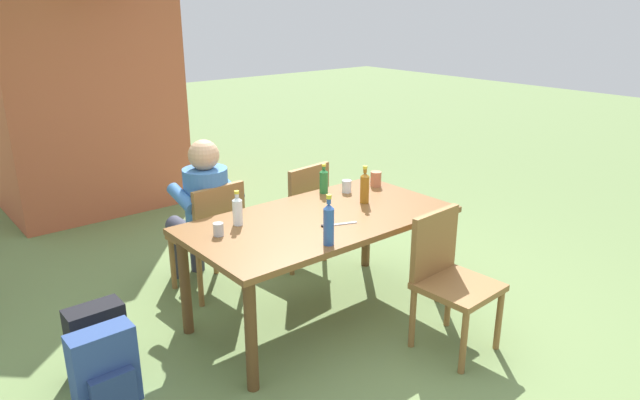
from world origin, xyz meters
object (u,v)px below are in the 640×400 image
at_px(chair_near_right, 448,274).
at_px(bottle_green, 324,180).
at_px(dining_table, 320,229).
at_px(chair_far_left, 212,232).
at_px(person_in_white_shirt, 202,207).
at_px(brick_kiosk, 72,58).
at_px(bottle_blue, 329,223).
at_px(table_knife, 336,224).
at_px(cup_glass, 347,186).
at_px(backpack_by_near_side, 98,342).
at_px(bottle_clear, 237,210).
at_px(bottle_amber, 365,187).
at_px(chair_far_right, 299,209).
at_px(cup_terracotta, 376,179).
at_px(cup_steel, 218,229).
at_px(backpack_by_far_side, 105,371).

relative_size(chair_near_right, bottle_green, 3.90).
distance_m(dining_table, chair_far_left, 0.88).
bearing_deg(person_in_white_shirt, brick_kiosk, 89.05).
bearing_deg(bottle_blue, table_knife, 40.72).
xyz_separation_m(cup_glass, backpack_by_near_side, (-1.92, 0.03, -0.58)).
bearing_deg(bottle_clear, chair_near_right, -48.24).
distance_m(bottle_clear, brick_kiosk, 3.48).
bearing_deg(brick_kiosk, backpack_by_near_side, -107.84).
relative_size(person_in_white_shirt, bottle_amber, 4.35).
distance_m(chair_far_right, chair_near_right, 1.54).
xyz_separation_m(bottle_clear, backpack_by_near_side, (-0.93, 0.09, -0.63)).
bearing_deg(chair_near_right, table_knife, 124.62).
height_order(dining_table, chair_near_right, chair_near_right).
bearing_deg(backpack_by_near_side, chair_near_right, -30.83).
bearing_deg(chair_far_left, cup_terracotta, -24.01).
relative_size(bottle_amber, cup_steel, 3.37).
bearing_deg(backpack_by_far_side, cup_glass, 8.41).
bearing_deg(table_knife, cup_glass, 42.46).
bearing_deg(bottle_blue, cup_steel, 128.95).
bearing_deg(backpack_by_near_side, cup_steel, -12.87).
bearing_deg(bottle_amber, chair_near_right, -92.22).
bearing_deg(cup_steel, chair_near_right, -40.36).
bearing_deg(bottle_green, backpack_by_near_side, -177.89).
distance_m(bottle_clear, bottle_green, 0.86).
xyz_separation_m(chair_near_right, brick_kiosk, (-0.76, 4.40, 1.05)).
height_order(bottle_amber, cup_steel, bottle_amber).
distance_m(person_in_white_shirt, table_knife, 1.13).
relative_size(cup_steel, table_knife, 0.35).
xyz_separation_m(bottle_amber, brick_kiosk, (-0.79, 3.61, 0.68)).
distance_m(bottle_clear, bottle_amber, 0.95).
height_order(bottle_blue, brick_kiosk, brick_kiosk).
relative_size(cup_steel, brick_kiosk, 0.03).
xyz_separation_m(bottle_amber, table_knife, (-0.44, -0.20, -0.11)).
xyz_separation_m(chair_far_left, cup_glass, (0.89, -0.49, 0.30)).
distance_m(bottle_amber, table_knife, 0.50).
bearing_deg(table_knife, bottle_amber, 24.68).
height_order(chair_near_right, cup_terracotta, chair_near_right).
relative_size(table_knife, backpack_by_far_side, 0.50).
bearing_deg(cup_steel, table_knife, -25.83).
bearing_deg(person_in_white_shirt, dining_table, -65.39).
bearing_deg(cup_glass, bottle_blue, -138.10).
bearing_deg(brick_kiosk, bottle_blue, -88.49).
height_order(cup_terracotta, backpack_by_far_side, cup_terracotta).
bearing_deg(bottle_green, chair_near_right, -87.66).
xyz_separation_m(bottle_blue, backpack_by_near_side, (-1.17, 0.70, -0.66)).
bearing_deg(bottle_amber, person_in_white_shirt, 134.27).
xyz_separation_m(chair_far_right, bottle_blue, (-0.66, -1.16, 0.38)).
bearing_deg(bottle_blue, chair_near_right, -30.69).
distance_m(cup_glass, brick_kiosk, 3.54).
relative_size(bottle_clear, cup_terracotta, 1.97).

